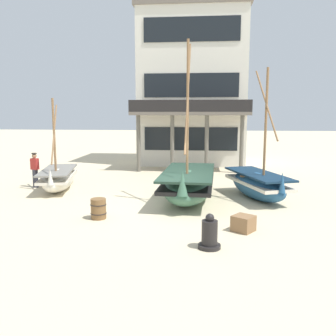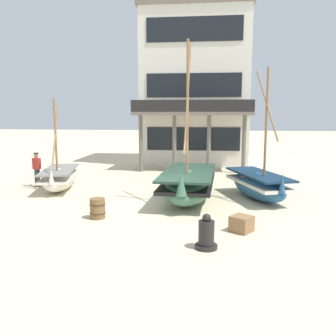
# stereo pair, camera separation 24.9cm
# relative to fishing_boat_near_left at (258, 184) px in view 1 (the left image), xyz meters

# --- Properties ---
(ground_plane) EXTENTS (120.00, 120.00, 0.00)m
(ground_plane) POSITION_rel_fishing_boat_near_left_xyz_m (-3.71, -1.96, -0.62)
(ground_plane) COLOR beige
(fishing_boat_near_left) EXTENTS (2.58, 4.17, 5.35)m
(fishing_boat_near_left) POSITION_rel_fishing_boat_near_left_xyz_m (0.00, 0.00, 0.00)
(fishing_boat_near_left) COLOR #23517A
(fishing_boat_near_left) RESTS_ON ground
(fishing_boat_centre_large) EXTENTS (2.25, 5.12, 6.33)m
(fishing_boat_centre_large) POSITION_rel_fishing_boat_near_left_xyz_m (-2.90, -0.61, 0.07)
(fishing_boat_centre_large) COLOR #427056
(fishing_boat_centre_large) RESTS_ON ground
(fishing_boat_far_right) EXTENTS (2.14, 3.91, 4.24)m
(fishing_boat_far_right) POSITION_rel_fishing_boat_near_left_xyz_m (-9.08, 0.86, -0.07)
(fishing_boat_far_right) COLOR silver
(fishing_boat_far_right) RESTS_ON ground
(fisherman_by_hull) EXTENTS (0.41, 0.32, 1.68)m
(fisherman_by_hull) POSITION_rel_fishing_boat_near_left_xyz_m (-10.40, 1.31, 0.22)
(fisherman_by_hull) COLOR #33333D
(fisherman_by_hull) RESTS_ON ground
(capstan_winch) EXTENTS (0.61, 0.61, 0.96)m
(capstan_winch) POSITION_rel_fishing_boat_near_left_xyz_m (-2.11, -5.89, -0.24)
(capstan_winch) COLOR black
(capstan_winch) RESTS_ON ground
(wooden_barrel) EXTENTS (0.56, 0.56, 0.70)m
(wooden_barrel) POSITION_rel_fishing_boat_near_left_xyz_m (-5.86, -3.52, -0.27)
(wooden_barrel) COLOR brown
(wooden_barrel) RESTS_ON ground
(cargo_crate) EXTENTS (0.82, 0.82, 0.49)m
(cargo_crate) POSITION_rel_fishing_boat_near_left_xyz_m (-1.05, -4.38, -0.37)
(cargo_crate) COLOR olive
(cargo_crate) RESTS_ON ground
(harbor_building_main) EXTENTS (7.53, 8.13, 10.63)m
(harbor_building_main) POSITION_rel_fishing_boat_near_left_xyz_m (-3.14, 11.27, 4.69)
(harbor_building_main) COLOR silver
(harbor_building_main) RESTS_ON ground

